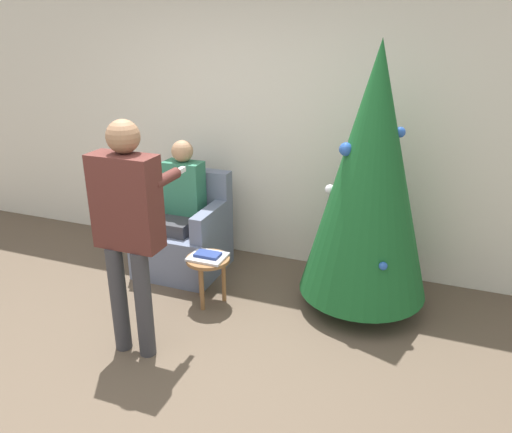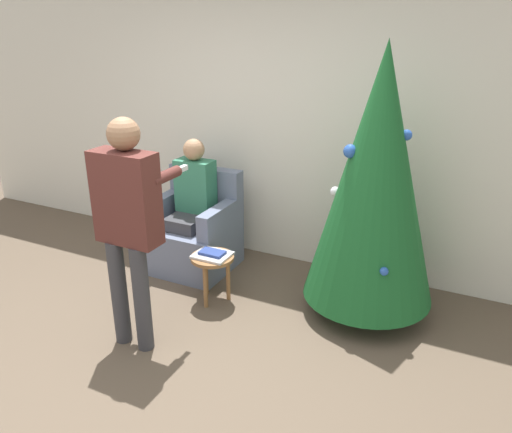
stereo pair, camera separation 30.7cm
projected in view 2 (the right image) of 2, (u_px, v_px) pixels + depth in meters
ground_plane at (131, 379)px, 3.39m from camera, size 14.00×14.00×0.00m
wall_back at (269, 124)px, 4.76m from camera, size 8.00×0.06×2.70m
christmas_tree at (376, 178)px, 3.77m from camera, size 1.04×1.04×2.17m
armchair at (195, 234)px, 4.86m from camera, size 0.76×0.71×0.95m
person_seated at (192, 200)px, 4.70m from camera, size 0.36×0.46×1.26m
person_standing at (128, 215)px, 3.44m from camera, size 0.47×0.57×1.69m
side_stool at (213, 264)px, 4.23m from camera, size 0.37×0.37×0.42m
laptop at (212, 255)px, 4.20m from camera, size 0.30×0.25×0.02m
book at (212, 253)px, 4.19m from camera, size 0.21×0.13×0.02m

